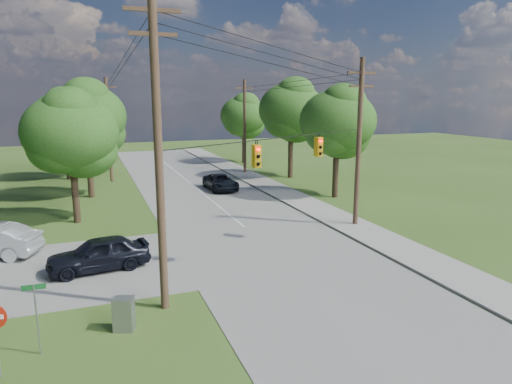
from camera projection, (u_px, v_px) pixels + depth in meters
name	position (u px, v px, depth m)	size (l,w,h in m)	color
ground	(276.00, 294.00, 19.19)	(140.00, 140.00, 0.00)	#39551C
main_road	(275.00, 252.00, 24.46)	(10.00, 100.00, 0.03)	gray
sidewalk_east	(380.00, 238.00, 26.73)	(2.60, 100.00, 0.12)	#9F9C95
pole_sw	(158.00, 150.00, 16.73)	(2.00, 0.32, 12.00)	brown
pole_ne	(359.00, 141.00, 28.45)	(2.00, 0.32, 10.50)	brown
pole_north_e	(245.00, 126.00, 48.72)	(2.00, 0.32, 10.00)	brown
pole_north_w	(109.00, 129.00, 43.99)	(2.00, 0.32, 10.00)	brown
power_lines	(228.00, 81.00, 28.44)	(13.93, 29.62, 4.93)	black
traffic_signals	(290.00, 151.00, 23.01)	(4.91, 3.27, 1.05)	#E0A70D
tree_w_near	(70.00, 133.00, 29.04)	(6.00, 6.00, 8.40)	#432E21
tree_w_mid	(86.00, 117.00, 36.59)	(6.40, 6.40, 9.22)	#432E21
tree_w_far	(64.00, 117.00, 45.16)	(6.00, 6.00, 8.73)	#432E21
tree_e_near	(337.00, 121.00, 36.69)	(6.20, 6.20, 8.81)	#432E21
tree_e_mid	(291.00, 110.00, 45.91)	(6.60, 6.60, 9.64)	#432E21
tree_e_far	(244.00, 115.00, 56.79)	(5.80, 5.80, 8.32)	#432E21
car_cross_dark	(99.00, 254.00, 21.71)	(1.90, 4.71, 1.61)	black
car_main_north	(221.00, 182.00, 40.67)	(2.28, 4.95, 1.38)	black
control_cabinet	(124.00, 314.00, 16.11)	(0.69, 0.50, 1.25)	gray
street_name_sign	(36.00, 309.00, 14.42)	(0.72, 0.06, 2.40)	gray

